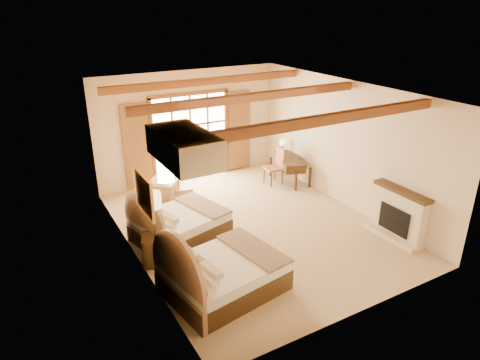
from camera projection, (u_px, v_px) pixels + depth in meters
floor at (252, 226)px, 10.12m from camera, size 7.00×7.00×0.00m
wall_back at (190, 126)px, 12.31m from camera, size 5.50×0.00×5.50m
wall_left at (130, 188)px, 8.25m from camera, size 0.00×7.00×7.00m
wall_right at (346, 144)px, 10.76m from camera, size 0.00×7.00×7.00m
ceiling at (253, 91)px, 8.89m from camera, size 7.00×7.00×0.00m
ceiling_beams at (253, 97)px, 8.93m from camera, size 5.39×4.60×0.18m
french_doors at (191, 139)px, 12.40m from camera, size 3.95×0.08×2.60m
fireplace at (398, 216)px, 9.50m from camera, size 0.46×1.40×1.16m
painting at (144, 194)px, 7.61m from camera, size 0.06×0.95×0.75m
canopy_valance at (184, 147)px, 6.29m from camera, size 0.70×1.40×0.45m
bed_near at (217, 274)px, 7.68m from camera, size 2.26×1.83×1.33m
bed_far at (174, 224)px, 9.47m from camera, size 2.24×1.86×1.25m
nightstand at (156, 249)px, 8.61m from camera, size 0.66×0.66×0.62m
floor_lamp at (152, 205)px, 8.04m from camera, size 0.35×0.35×1.63m
armchair at (164, 191)px, 11.22m from camera, size 0.99×0.99×0.65m
ottoman at (183, 193)px, 11.46m from camera, size 0.64×0.64×0.37m
desk at (290, 169)px, 12.53m from camera, size 1.05×1.51×0.75m
desk_chair at (274, 173)px, 12.40m from camera, size 0.54×0.54×1.08m
desk_lamp at (283, 143)px, 12.75m from camera, size 0.19×0.19×0.37m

